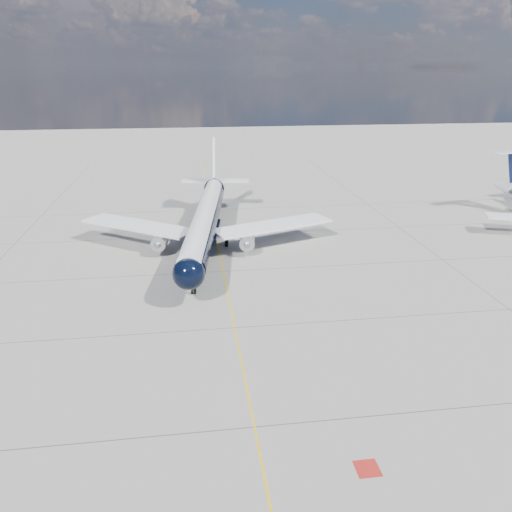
% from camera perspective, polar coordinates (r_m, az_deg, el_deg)
% --- Properties ---
extents(ground, '(320.00, 320.00, 0.00)m').
position_cam_1_polar(ground, '(69.03, -4.07, -0.18)').
color(ground, gray).
rests_on(ground, ground).
extents(taxiway_centerline, '(0.16, 160.00, 0.01)m').
position_cam_1_polar(taxiway_centerline, '(64.39, -3.76, -1.76)').
color(taxiway_centerline, '#E9B00C').
rests_on(taxiway_centerline, ground).
extents(red_marking, '(1.60, 1.60, 0.01)m').
position_cam_1_polar(red_marking, '(36.27, 12.60, -22.61)').
color(red_marking, maroon).
rests_on(red_marking, ground).
extents(main_airliner, '(37.33, 45.76, 13.23)m').
position_cam_1_polar(main_airliner, '(72.58, -5.81, 4.24)').
color(main_airliner, black).
rests_on(main_airliner, ground).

